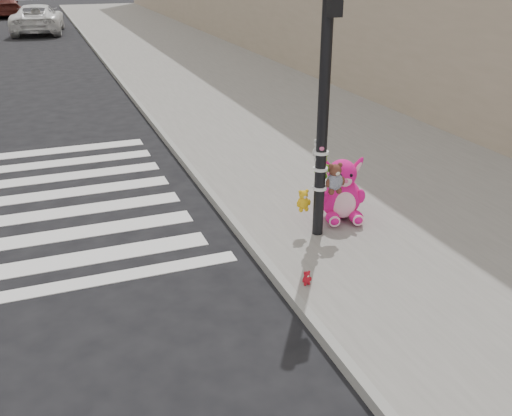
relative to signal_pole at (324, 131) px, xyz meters
name	(u,v)px	position (x,y,z in m)	size (l,w,h in m)	color
ground	(180,347)	(-2.63, -1.81, -1.75)	(120.00, 120.00, 0.00)	black
sidewalk_near	(266,105)	(2.37, 8.19, -1.68)	(7.00, 80.00, 0.14)	slate
curb_edge	(148,116)	(-1.08, 8.19, -1.68)	(0.12, 80.00, 0.15)	gray
signal_pole	(324,131)	(0.00, 0.00, 0.00)	(0.70, 0.49, 4.00)	black
pink_bunny	(342,194)	(0.56, 0.36, -1.18)	(0.80, 0.89, 1.05)	#F31489
red_teddy	(307,278)	(-0.83, -1.31, -1.51)	(0.14, 0.09, 0.20)	#B51220
car_white_near	(38,19)	(-3.29, 29.06, -0.96)	(2.60, 5.65, 1.57)	white
car_maroon_near	(5,7)	(-5.23, 40.11, -1.05)	(1.96, 4.82, 1.40)	#511D17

